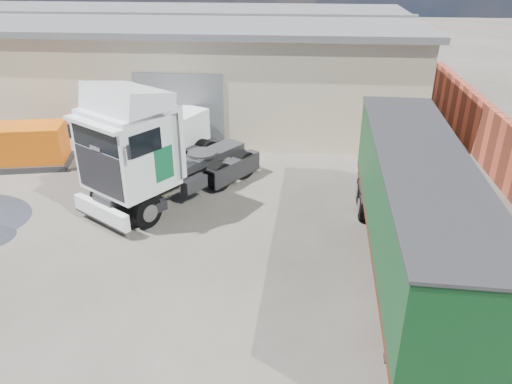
# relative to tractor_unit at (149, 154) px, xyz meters

# --- Properties ---
(ground) EXTENTS (120.00, 120.00, 0.00)m
(ground) POSITION_rel_tractor_unit_xyz_m (1.92, -4.61, -1.97)
(ground) COLOR #2C2923
(ground) RESTS_ON ground
(warehouse) EXTENTS (30.60, 12.60, 5.42)m
(warehouse) POSITION_rel_tractor_unit_xyz_m (-4.08, 11.38, 0.69)
(warehouse) COLOR #C1B594
(warehouse) RESTS_ON ground
(tractor_unit) EXTENTS (6.01, 7.14, 4.68)m
(tractor_unit) POSITION_rel_tractor_unit_xyz_m (0.00, 0.00, 0.00)
(tractor_unit) COLOR black
(tractor_unit) RESTS_ON ground
(box_trailer) EXTENTS (2.87, 11.29, 3.72)m
(box_trailer) POSITION_rel_tractor_unit_xyz_m (8.49, -3.67, 0.30)
(box_trailer) COLOR #2D2D30
(box_trailer) RESTS_ON ground
(panel_van) EXTENTS (4.18, 5.75, 2.18)m
(panel_van) POSITION_rel_tractor_unit_xyz_m (-0.85, 2.76, -0.84)
(panel_van) COLOR black
(panel_van) RESTS_ON ground
(orange_skip) EXTENTS (3.22, 2.35, 1.83)m
(orange_skip) POSITION_rel_tractor_unit_xyz_m (-6.08, 3.07, -1.17)
(orange_skip) COLOR #2D2D30
(orange_skip) RESTS_ON ground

